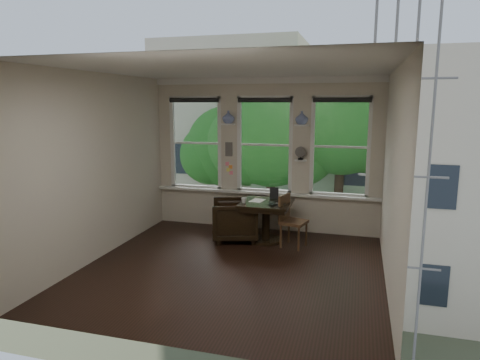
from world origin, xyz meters
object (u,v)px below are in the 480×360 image
(side_chair_right, at_px, (294,222))
(mug, at_px, (244,200))
(armchair_left, at_px, (235,220))
(table, at_px, (266,222))
(laptop, at_px, (276,204))

(side_chair_right, bearing_deg, mug, 108.21)
(armchair_left, bearing_deg, table, 75.52)
(table, xyz_separation_m, laptop, (0.22, -0.18, 0.39))
(laptop, bearing_deg, armchair_left, 168.01)
(side_chair_right, distance_m, mug, 0.96)
(armchair_left, relative_size, laptop, 2.71)
(table, relative_size, laptop, 2.94)
(side_chair_right, xyz_separation_m, mug, (-0.90, -0.05, 0.34))
(mug, bearing_deg, table, 25.95)
(table, relative_size, armchair_left, 1.08)
(side_chair_right, height_order, laptop, side_chair_right)
(armchair_left, height_order, mug, mug)
(mug, bearing_deg, laptop, 0.19)
(armchair_left, bearing_deg, mug, 38.42)
(mug, bearing_deg, side_chair_right, 3.04)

